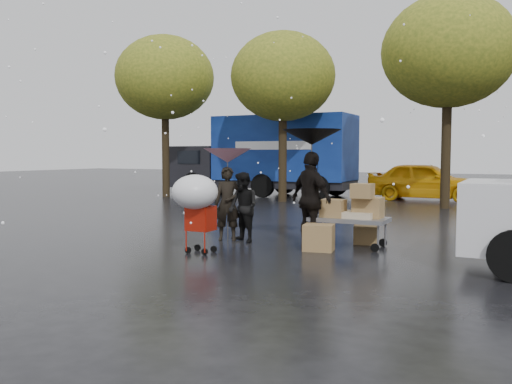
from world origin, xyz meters
The scene contains 13 objects.
ground centered at (0.00, 0.00, 0.00)m, with size 90.00×90.00×0.00m, color black.
person_pink centered at (-0.74, 0.76, 0.78)m, with size 0.57×0.38×1.57m, color black.
person_middle centered at (-0.34, 0.71, 0.73)m, with size 0.71×0.55×1.46m, color black.
person_black centered at (1.14, 0.80, 0.94)m, with size 1.11×0.46×1.89m, color black.
umbrella_pink centered at (-0.74, 0.76, 1.80)m, with size 1.02×1.02×1.96m.
umbrella_black centered at (1.14, 0.80, 2.16)m, with size 1.15×1.15×2.31m.
vendor_cart centered at (1.90, 1.11, 0.73)m, with size 1.52×0.80×1.27m.
shopping_cart centered at (-0.46, -0.90, 1.06)m, with size 0.84×0.84×1.46m.
blue_truck centered at (-5.41, 12.65, 1.76)m, with size 8.30×2.60×3.50m.
box_ground_near centered at (1.42, 0.45, 0.25)m, with size 0.56×0.45×0.50m, color olive.
box_ground_far centered at (2.03, 1.60, 0.19)m, with size 0.48×0.37×0.37m, color olive.
yellow_taxi centered at (1.39, 12.93, 0.76)m, with size 1.80×4.48×1.53m, color #EDA80C.
tree_row centered at (-0.47, 10.00, 5.02)m, with size 21.60×4.40×7.12m.
Camera 1 is at (4.89, -9.21, 1.83)m, focal length 38.00 mm.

